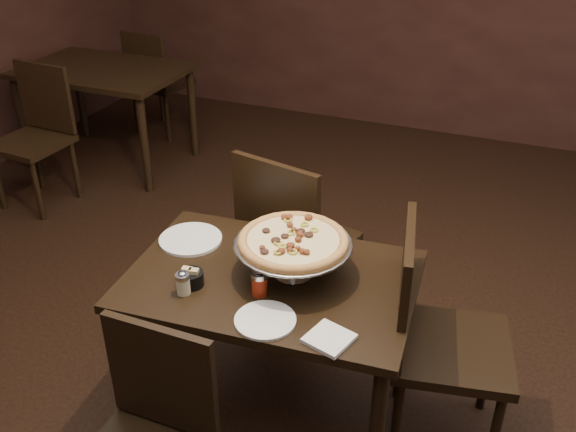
% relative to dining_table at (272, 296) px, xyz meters
% --- Properties ---
extents(room, '(6.04, 7.04, 2.84)m').
position_rel_dining_table_xyz_m(room, '(0.10, -0.03, 0.80)').
color(room, black).
rests_on(room, ground).
extents(dining_table, '(1.16, 0.82, 0.69)m').
position_rel_dining_table_xyz_m(dining_table, '(0.00, 0.00, 0.00)').
color(dining_table, black).
rests_on(dining_table, ground).
extents(background_table, '(1.19, 0.79, 0.74)m').
position_rel_dining_table_xyz_m(background_table, '(-2.17, 1.89, 0.04)').
color(background_table, black).
rests_on(background_table, ground).
extents(pizza_stand, '(0.46, 0.46, 0.19)m').
position_rel_dining_table_xyz_m(pizza_stand, '(0.07, 0.05, 0.24)').
color(pizza_stand, silver).
rests_on(pizza_stand, dining_table).
extents(parmesan_shaker, '(0.06, 0.06, 0.10)m').
position_rel_dining_table_xyz_m(parmesan_shaker, '(-0.26, -0.22, 0.14)').
color(parmesan_shaker, beige).
rests_on(parmesan_shaker, dining_table).
extents(pepper_flake_shaker, '(0.06, 0.06, 0.11)m').
position_rel_dining_table_xyz_m(pepper_flake_shaker, '(0.00, -0.12, 0.14)').
color(pepper_flake_shaker, maroon).
rests_on(pepper_flake_shaker, dining_table).
extents(packet_caddy, '(0.10, 0.10, 0.07)m').
position_rel_dining_table_xyz_m(packet_caddy, '(-0.26, -0.16, 0.12)').
color(packet_caddy, black).
rests_on(packet_caddy, dining_table).
extents(napkin_stack, '(0.17, 0.17, 0.02)m').
position_rel_dining_table_xyz_m(napkin_stack, '(0.33, -0.27, 0.10)').
color(napkin_stack, white).
rests_on(napkin_stack, dining_table).
extents(plate_left, '(0.27, 0.27, 0.01)m').
position_rel_dining_table_xyz_m(plate_left, '(-0.42, 0.11, 0.10)').
color(plate_left, white).
rests_on(plate_left, dining_table).
extents(plate_near, '(0.22, 0.22, 0.01)m').
position_rel_dining_table_xyz_m(plate_near, '(0.09, -0.26, 0.10)').
color(plate_near, white).
rests_on(plate_near, dining_table).
extents(serving_spatula, '(0.15, 0.15, 0.02)m').
position_rel_dining_table_xyz_m(serving_spatula, '(0.13, -0.01, 0.24)').
color(serving_spatula, silver).
rests_on(serving_spatula, pizza_stand).
extents(chair_far, '(0.54, 0.54, 0.97)m').
position_rel_dining_table_xyz_m(chair_far, '(-0.13, 0.54, -0.07)').
color(chair_far, black).
rests_on(chair_far, ground).
extents(chair_side, '(0.53, 0.53, 0.97)m').
position_rel_dining_table_xyz_m(chair_side, '(0.63, 0.11, -0.08)').
color(chair_side, black).
rests_on(chair_side, ground).
extents(bg_chair_far, '(0.46, 0.46, 0.88)m').
position_rel_dining_table_xyz_m(bg_chair_far, '(-2.13, 2.51, -0.12)').
color(bg_chair_far, black).
rests_on(bg_chair_far, ground).
extents(bg_chair_near, '(0.46, 0.46, 0.93)m').
position_rel_dining_table_xyz_m(bg_chair_near, '(-2.22, 1.19, -0.09)').
color(bg_chair_near, black).
rests_on(bg_chair_near, ground).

